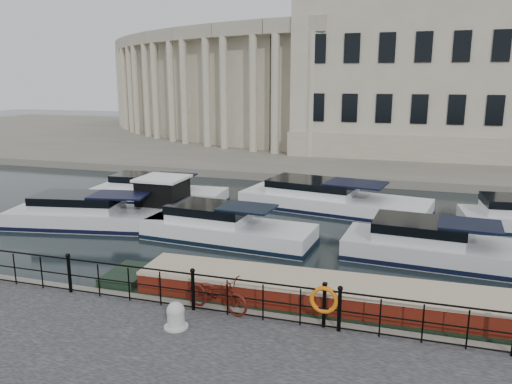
% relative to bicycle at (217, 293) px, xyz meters
% --- Properties ---
extents(ground_plane, '(160.00, 160.00, 0.00)m').
position_rel_bicycle_xyz_m(ground_plane, '(-0.64, 2.12, -1.06)').
color(ground_plane, black).
rests_on(ground_plane, ground).
extents(far_bank, '(120.00, 42.00, 0.55)m').
position_rel_bicycle_xyz_m(far_bank, '(-0.64, 41.12, -0.79)').
color(far_bank, '#6B665B').
rests_on(far_bank, ground_plane).
extents(railing, '(24.14, 0.14, 1.22)m').
position_rel_bicycle_xyz_m(railing, '(-0.64, -0.13, 0.14)').
color(railing, black).
rests_on(railing, near_quay).
extents(civic_building, '(53.55, 31.84, 16.85)m').
position_rel_bicycle_xyz_m(civic_building, '(-1.64, 36.83, 5.97)').
color(civic_building, '#ADA38C').
rests_on(civic_building, far_bank).
extents(bicycle, '(2.05, 1.06, 1.03)m').
position_rel_bicycle_xyz_m(bicycle, '(0.00, 0.00, 0.00)').
color(bicycle, '#4E140E').
rests_on(bicycle, near_quay).
extents(mooring_bollard, '(0.62, 0.62, 0.70)m').
position_rel_bicycle_xyz_m(mooring_bollard, '(-0.66, -1.18, -0.18)').
color(mooring_bollard, '#B8B7B3').
rests_on(mooring_bollard, near_quay).
extents(life_ring_post, '(0.74, 0.20, 1.21)m').
position_rel_bicycle_xyz_m(life_ring_post, '(2.96, -0.10, 0.25)').
color(life_ring_post, black).
rests_on(life_ring_post, near_quay).
extents(narrowboat, '(15.05, 2.30, 1.55)m').
position_rel_bicycle_xyz_m(narrowboat, '(3.27, 1.42, -0.70)').
color(narrowboat, black).
rests_on(narrowboat, ground_plane).
extents(harbour_hut, '(3.06, 2.55, 2.19)m').
position_rel_bicycle_xyz_m(harbour_hut, '(-6.61, 9.62, -0.11)').
color(harbour_hut, '#6B665B').
rests_on(harbour_hut, ground_plane).
extents(cabin_cruisers, '(26.69, 10.63, 1.99)m').
position_rel_bicycle_xyz_m(cabin_cruisers, '(-0.73, 10.43, -0.70)').
color(cabin_cruisers, silver).
rests_on(cabin_cruisers, ground_plane).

